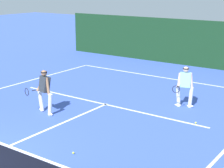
# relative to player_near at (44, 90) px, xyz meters

# --- Properties ---
(court_line_baseline_far) EXTENTS (10.81, 0.10, 0.01)m
(court_line_baseline_far) POSITION_rel_player_near_xyz_m (1.24, 7.47, -0.92)
(court_line_baseline_far) COLOR white
(court_line_baseline_far) RESTS_ON ground_plane
(court_line_service) EXTENTS (8.81, 0.10, 0.01)m
(court_line_service) POSITION_rel_player_near_xyz_m (1.24, 2.14, -0.92)
(court_line_service) COLOR white
(court_line_service) RESTS_ON ground_plane
(court_line_centre) EXTENTS (0.10, 6.40, 0.01)m
(court_line_centre) POSITION_rel_player_near_xyz_m (1.24, -0.96, -0.92)
(court_line_centre) COLOR white
(court_line_centre) RESTS_ON ground_plane
(player_near) EXTENTS (1.06, 0.84, 1.67)m
(player_near) POSITION_rel_player_near_xyz_m (0.00, 0.00, 0.00)
(player_near) COLOR silver
(player_near) RESTS_ON ground_plane
(player_far) EXTENTS (0.74, 0.91, 1.63)m
(player_far) POSITION_rel_player_near_xyz_m (3.96, 3.72, -0.02)
(player_far) COLOR silver
(player_far) RESTS_ON ground_plane
(tennis_ball) EXTENTS (0.07, 0.07, 0.07)m
(tennis_ball) POSITION_rel_player_near_xyz_m (5.09, 2.25, -0.89)
(tennis_ball) COLOR #D1E033
(tennis_ball) RESTS_ON ground_plane
(tennis_ball_extra) EXTENTS (0.07, 0.07, 0.07)m
(tennis_ball_extra) POSITION_rel_player_near_xyz_m (3.18, -2.04, -0.89)
(tennis_ball_extra) COLOR #D1E033
(tennis_ball_extra) RESTS_ON ground_plane
(back_fence_windscreen) EXTENTS (18.39, 0.12, 2.72)m
(back_fence_windscreen) POSITION_rel_player_near_xyz_m (1.24, 11.02, 0.44)
(back_fence_windscreen) COLOR #14351A
(back_fence_windscreen) RESTS_ON ground_plane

